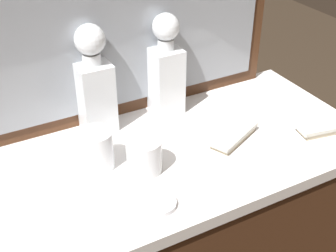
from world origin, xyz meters
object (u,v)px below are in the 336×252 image
crystal_decanter_far_left (166,74)px  crystal_tumbler_front (97,151)px  silver_brush_center (233,136)px  porcelain_dish (158,203)px  crystal_tumbler_right (144,157)px  silver_brush_right (326,127)px  crystal_decanter_front (95,89)px

crystal_decanter_far_left → crystal_tumbler_front: size_ratio=2.95×
silver_brush_center → porcelain_dish: bearing=-155.8°
crystal_tumbler_right → crystal_tumbler_front: (-0.09, 0.07, 0.01)m
porcelain_dish → crystal_decanter_far_left: bearing=59.6°
crystal_decanter_far_left → porcelain_dish: size_ratio=3.66×
crystal_decanter_far_left → crystal_tumbler_right: crystal_decanter_far_left is taller
crystal_tumbler_right → crystal_tumbler_front: 0.12m
crystal_tumbler_right → crystal_decanter_far_left: bearing=51.5°
silver_brush_right → crystal_tumbler_front: bearing=166.0°
crystal_tumbler_front → porcelain_dish: crystal_tumbler_front is taller
crystal_decanter_far_left → crystal_decanter_front: (-0.21, 0.01, 0.00)m
crystal_tumbler_right → crystal_decanter_front: bearing=97.6°
crystal_decanter_far_left → porcelain_dish: 0.42m
silver_brush_center → porcelain_dish: 0.32m
crystal_decanter_front → porcelain_dish: 0.38m
crystal_decanter_front → porcelain_dish: bearing=-89.6°
silver_brush_right → crystal_decanter_far_left: bearing=137.4°
crystal_tumbler_right → silver_brush_right: (0.51, -0.08, -0.03)m
crystal_decanter_far_left → crystal_tumbler_front: crystal_decanter_far_left is taller
crystal_tumbler_right → porcelain_dish: bearing=-102.5°
crystal_tumbler_right → silver_brush_center: crystal_tumbler_right is taller
crystal_decanter_far_left → crystal_decanter_front: size_ratio=0.98×
crystal_decanter_far_left → crystal_tumbler_right: 0.30m
silver_brush_right → silver_brush_center: size_ratio=1.02×
crystal_decanter_far_left → porcelain_dish: (-0.21, -0.35, -0.11)m
crystal_tumbler_front → silver_brush_right: 0.63m
crystal_decanter_front → crystal_tumbler_front: crystal_decanter_front is taller
silver_brush_right → porcelain_dish: silver_brush_right is taller
silver_brush_right → crystal_tumbler_right: bearing=170.7°
crystal_decanter_front → silver_brush_center: bearing=-37.7°
silver_brush_right → porcelain_dish: 0.54m
crystal_decanter_front → crystal_tumbler_front: size_ratio=3.00×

